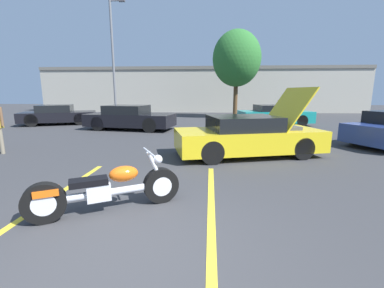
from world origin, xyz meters
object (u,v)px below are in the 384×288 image
parked_car_left_row (58,115)px  spectator_near_motorcycle (283,111)px  tree_background (237,59)px  light_pole (114,55)px  parked_car_mid_right_row (274,115)px  show_car_hood_open (249,136)px  parked_car_mid_left_row (130,118)px  motorcycle (107,189)px

parked_car_left_row → spectator_near_motorcycle: size_ratio=2.51×
tree_background → parked_car_left_row: bearing=-156.6°
light_pole → parked_car_mid_right_row: bearing=-21.2°
show_car_hood_open → parked_car_mid_left_row: show_car_hood_open is taller
parked_car_mid_left_row → parked_car_left_row: 5.44m
tree_background → parked_car_mid_left_row: (-6.09, -6.78, -3.75)m
parked_car_mid_left_row → parked_car_left_row: (-5.08, 1.95, -0.03)m
parked_car_left_row → spectator_near_motorcycle: spectator_near_motorcycle is taller
motorcycle → parked_car_mid_right_row: (5.45, 11.83, 0.21)m
parked_car_mid_left_row → parked_car_left_row: bearing=167.7°
light_pole → show_car_hood_open: light_pole is taller
parked_car_mid_left_row → spectator_near_motorcycle: bearing=-1.9°
show_car_hood_open → light_pole: bearing=110.4°
motorcycle → parked_car_left_row: parked_car_left_row is taller
motorcycle → parked_car_left_row: size_ratio=0.48×
parked_car_mid_left_row → parked_car_left_row: size_ratio=1.03×
tree_background → spectator_near_motorcycle: bearing=-80.7°
motorcycle → parked_car_mid_right_row: 13.03m
light_pole → motorcycle: light_pole is taller
show_car_hood_open → parked_car_left_row: 12.74m
tree_background → parked_car_mid_right_row: (1.92, -4.30, -3.77)m
light_pole → parked_car_mid_left_row: bearing=-65.0°
light_pole → tree_background: 9.29m
parked_car_mid_left_row → show_car_hood_open: bearing=-35.8°
tree_background → motorcycle: (-3.53, -16.13, -3.98)m
parked_car_mid_left_row → motorcycle: bearing=-65.9°
tree_background → parked_car_left_row: size_ratio=1.40×
motorcycle → parked_car_left_row: 13.64m
tree_background → parked_car_mid_right_row: size_ratio=1.48×
parked_car_left_row → spectator_near_motorcycle: bearing=-36.5°
light_pole → spectator_near_motorcycle: (10.62, -8.23, -3.63)m
parked_car_mid_right_row → parked_car_mid_left_row: size_ratio=0.91×
parked_car_mid_right_row → motorcycle: bearing=-123.2°
light_pole → motorcycle: 17.71m
tree_background → motorcycle: 16.99m
parked_car_mid_left_row → spectator_near_motorcycle: (7.44, -1.40, 0.48)m
spectator_near_motorcycle → parked_car_mid_right_row: bearing=81.6°
show_car_hood_open → parked_car_left_row: size_ratio=1.02×
light_pole → parked_car_left_row: light_pole is taller
show_car_hood_open → parked_car_left_row: bearing=130.4°
tree_background → show_car_hood_open: tree_background is taller
motorcycle → spectator_near_motorcycle: spectator_near_motorcycle is taller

